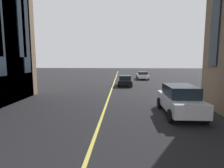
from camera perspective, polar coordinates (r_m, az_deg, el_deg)
lane_centre_line at (r=18.31m, az=-0.77°, el=-3.47°), size 80.00×0.16×0.01m
car_white_trailing at (r=12.54m, az=20.18°, el=-4.57°), size 4.70×2.14×1.88m
car_white_mid at (r=33.69m, az=9.38°, el=2.65°), size 4.40×1.95×1.37m
car_black_near at (r=24.93m, az=4.00°, el=1.05°), size 3.90×1.89×1.40m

